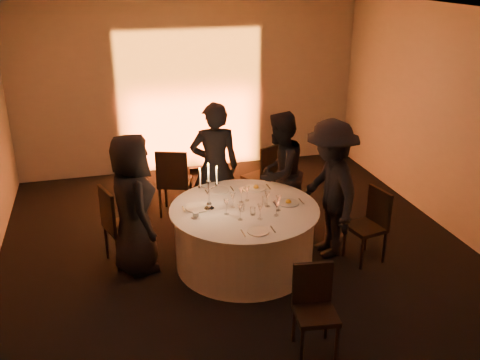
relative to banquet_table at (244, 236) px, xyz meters
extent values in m
plane|color=black|center=(0.00, 0.00, -0.38)|extent=(7.00, 7.00, 0.00)
plane|color=silver|center=(0.00, 0.00, 2.62)|extent=(7.00, 7.00, 0.00)
plane|color=#B1AAA4|center=(0.00, 3.50, 1.12)|extent=(7.00, 0.00, 7.00)
plane|color=#B1AAA4|center=(0.00, -3.50, 1.12)|extent=(7.00, 0.00, 7.00)
plane|color=#B1AAA4|center=(3.00, 0.00, 1.12)|extent=(0.00, 7.00, 7.00)
cube|color=black|center=(0.00, 3.20, -0.33)|extent=(0.25, 0.12, 0.10)
cylinder|color=black|center=(0.00, 0.00, -0.37)|extent=(0.60, 0.60, 0.03)
cylinder|color=black|center=(0.00, 0.00, -0.01)|extent=(0.20, 0.20, 0.75)
cylinder|color=silver|center=(0.00, 0.00, -0.01)|extent=(1.68, 1.68, 0.75)
cylinder|color=silver|center=(0.00, 0.00, 0.38)|extent=(1.80, 1.80, 0.02)
cube|color=black|center=(-1.40, 0.46, 0.10)|extent=(0.56, 0.56, 0.05)
cube|color=black|center=(-1.59, 0.39, 0.38)|extent=(0.18, 0.44, 0.51)
cylinder|color=black|center=(-1.16, 0.33, -0.15)|extent=(0.04, 0.04, 0.48)
cylinder|color=black|center=(-1.28, 0.70, -0.15)|extent=(0.04, 0.04, 0.48)
cylinder|color=black|center=(-1.52, 0.22, -0.15)|extent=(0.04, 0.04, 0.48)
cylinder|color=black|center=(-1.64, 0.58, -0.15)|extent=(0.04, 0.04, 0.48)
cube|color=black|center=(-0.59, 1.66, 0.11)|extent=(0.58, 0.58, 0.05)
cube|color=black|center=(-0.66, 1.47, 0.39)|extent=(0.44, 0.19, 0.52)
cylinder|color=black|center=(-0.34, 1.78, -0.14)|extent=(0.04, 0.04, 0.49)
cylinder|color=black|center=(-0.71, 1.91, -0.14)|extent=(0.04, 0.04, 0.49)
cylinder|color=black|center=(-0.47, 1.41, -0.14)|extent=(0.04, 0.04, 0.49)
cylinder|color=black|center=(-0.84, 1.54, -0.14)|extent=(0.04, 0.04, 0.49)
cube|color=black|center=(0.69, 1.45, 0.13)|extent=(0.63, 0.63, 0.05)
cube|color=black|center=(0.78, 1.26, 0.42)|extent=(0.44, 0.24, 0.54)
cylinder|color=black|center=(0.78, 1.72, -0.13)|extent=(0.04, 0.04, 0.50)
cylinder|color=black|center=(0.42, 1.54, -0.13)|extent=(0.04, 0.04, 0.50)
cylinder|color=black|center=(0.96, 1.35, -0.13)|extent=(0.04, 0.04, 0.50)
cylinder|color=black|center=(0.59, 1.18, -0.13)|extent=(0.04, 0.04, 0.50)
cube|color=black|center=(1.48, -0.30, 0.06)|extent=(0.48, 0.48, 0.05)
cube|color=black|center=(1.66, -0.26, 0.31)|extent=(0.12, 0.41, 0.46)
cylinder|color=black|center=(1.28, -0.16, -0.17)|extent=(0.04, 0.04, 0.44)
cylinder|color=black|center=(1.34, -0.50, -0.17)|extent=(0.04, 0.04, 0.44)
cylinder|color=black|center=(1.62, -0.09, -0.17)|extent=(0.04, 0.04, 0.44)
cylinder|color=black|center=(1.69, -0.43, -0.17)|extent=(0.04, 0.04, 0.44)
cube|color=black|center=(0.22, -1.73, 0.04)|extent=(0.43, 0.43, 0.05)
cube|color=black|center=(0.24, -1.56, 0.28)|extent=(0.39, 0.09, 0.44)
cylinder|color=black|center=(0.03, -1.88, -0.18)|extent=(0.04, 0.04, 0.41)
cylinder|color=black|center=(0.36, -1.92, -0.18)|extent=(0.04, 0.04, 0.41)
cylinder|color=black|center=(0.08, -1.55, -0.18)|extent=(0.04, 0.04, 0.41)
cylinder|color=black|center=(0.40, -1.59, -0.18)|extent=(0.04, 0.04, 0.41)
imported|color=black|center=(-1.29, 0.25, 0.48)|extent=(0.70, 0.93, 1.72)
imported|color=black|center=(-0.13, 1.05, 0.53)|extent=(0.71, 0.51, 1.82)
imported|color=black|center=(0.71, 0.78, 0.46)|extent=(1.04, 1.03, 1.69)
imported|color=black|center=(1.10, -0.01, 0.51)|extent=(0.67, 1.15, 1.78)
cylinder|color=white|center=(-0.54, 0.14, 0.39)|extent=(0.30, 0.30, 0.01)
cube|color=#BBBBC0|center=(-0.71, 0.14, 0.39)|extent=(0.01, 0.17, 0.01)
cube|color=#BBBBC0|center=(-0.37, 0.14, 0.39)|extent=(0.02, 0.17, 0.01)
cylinder|color=white|center=(-0.17, 0.58, 0.39)|extent=(0.25, 0.25, 0.01)
cube|color=#BBBBC0|center=(-0.34, 0.58, 0.39)|extent=(0.02, 0.17, 0.01)
cube|color=#BBBBC0|center=(0.00, 0.58, 0.39)|extent=(0.01, 0.17, 0.01)
cylinder|color=white|center=(0.30, 0.52, 0.39)|extent=(0.26, 0.26, 0.01)
cube|color=#BBBBC0|center=(0.13, 0.52, 0.39)|extent=(0.02, 0.17, 0.01)
cube|color=#BBBBC0|center=(0.47, 0.52, 0.39)|extent=(0.02, 0.17, 0.01)
sphere|color=gold|center=(0.30, 0.52, 0.43)|extent=(0.07, 0.07, 0.07)
cylinder|color=white|center=(0.55, -0.02, 0.39)|extent=(0.26, 0.26, 0.01)
cube|color=#BBBBC0|center=(0.38, -0.02, 0.39)|extent=(0.02, 0.17, 0.01)
cube|color=#BBBBC0|center=(0.72, -0.02, 0.39)|extent=(0.01, 0.17, 0.01)
sphere|color=gold|center=(0.55, -0.02, 0.43)|extent=(0.07, 0.07, 0.07)
cylinder|color=white|center=(-0.02, -0.63, 0.39)|extent=(0.24, 0.24, 0.01)
cube|color=#BBBBC0|center=(-0.19, -0.63, 0.39)|extent=(0.02, 0.17, 0.01)
cube|color=#BBBBC0|center=(0.15, -0.63, 0.39)|extent=(0.02, 0.17, 0.01)
cylinder|color=white|center=(-0.61, -0.10, 0.39)|extent=(0.11, 0.11, 0.01)
cylinder|color=white|center=(-0.61, -0.10, 0.42)|extent=(0.07, 0.07, 0.06)
cylinder|color=white|center=(-0.42, 0.06, 0.39)|extent=(0.12, 0.12, 0.02)
sphere|color=white|center=(-0.42, 0.06, 0.45)|extent=(0.06, 0.06, 0.06)
cylinder|color=white|center=(-0.42, 0.06, 0.57)|extent=(0.02, 0.02, 0.31)
cylinder|color=white|center=(-0.42, 0.06, 0.74)|extent=(0.05, 0.05, 0.03)
cylinder|color=white|center=(-0.42, 0.06, 0.85)|extent=(0.02, 0.02, 0.20)
cone|color=#FFAD2D|center=(-0.42, 0.06, 0.97)|extent=(0.02, 0.02, 0.03)
cylinder|color=white|center=(-0.47, 0.06, 0.66)|extent=(0.11, 0.02, 0.08)
cylinder|color=white|center=(-0.52, 0.06, 0.70)|extent=(0.05, 0.05, 0.03)
cylinder|color=white|center=(-0.52, 0.06, 0.80)|extent=(0.02, 0.02, 0.20)
cone|color=#FFAD2D|center=(-0.52, 0.06, 0.92)|extent=(0.02, 0.02, 0.03)
cylinder|color=white|center=(-0.37, 0.06, 0.66)|extent=(0.11, 0.02, 0.08)
cylinder|color=white|center=(-0.31, 0.06, 0.70)|extent=(0.05, 0.05, 0.03)
cylinder|color=white|center=(-0.31, 0.06, 0.80)|extent=(0.02, 0.02, 0.20)
cone|color=#FFAD2D|center=(-0.31, 0.06, 0.92)|extent=(0.02, 0.02, 0.03)
cylinder|color=silver|center=(0.37, -0.18, 0.39)|extent=(0.06, 0.06, 0.01)
cylinder|color=silver|center=(0.37, -0.18, 0.44)|extent=(0.01, 0.01, 0.10)
cone|color=silver|center=(0.37, -0.18, 0.53)|extent=(0.07, 0.07, 0.09)
cylinder|color=silver|center=(0.01, 0.16, 0.39)|extent=(0.06, 0.06, 0.01)
cylinder|color=silver|center=(0.01, 0.16, 0.44)|extent=(0.01, 0.01, 0.10)
cone|color=silver|center=(0.01, 0.16, 0.53)|extent=(0.07, 0.07, 0.09)
cylinder|color=silver|center=(-0.25, -0.12, 0.39)|extent=(0.06, 0.06, 0.01)
cylinder|color=silver|center=(-0.25, -0.12, 0.44)|extent=(0.01, 0.01, 0.10)
cone|color=silver|center=(-0.25, -0.12, 0.53)|extent=(0.07, 0.07, 0.09)
cylinder|color=silver|center=(0.09, -0.34, 0.39)|extent=(0.06, 0.06, 0.01)
cylinder|color=silver|center=(0.09, -0.34, 0.44)|extent=(0.01, 0.01, 0.10)
cone|color=silver|center=(0.09, -0.34, 0.53)|extent=(0.07, 0.07, 0.09)
cylinder|color=silver|center=(-0.13, 0.04, 0.39)|extent=(0.06, 0.06, 0.01)
cylinder|color=silver|center=(-0.13, 0.04, 0.44)|extent=(0.01, 0.01, 0.10)
cone|color=silver|center=(-0.13, 0.04, 0.53)|extent=(0.07, 0.07, 0.09)
cylinder|color=silver|center=(0.28, -0.04, 0.39)|extent=(0.06, 0.06, 0.01)
cylinder|color=silver|center=(0.28, -0.04, 0.44)|extent=(0.01, 0.01, 0.10)
cone|color=silver|center=(0.28, -0.04, 0.53)|extent=(0.07, 0.07, 0.09)
cylinder|color=silver|center=(-0.13, -0.30, 0.39)|extent=(0.06, 0.06, 0.01)
cylinder|color=silver|center=(-0.13, -0.30, 0.44)|extent=(0.01, 0.01, 0.10)
cone|color=silver|center=(-0.13, -0.30, 0.53)|extent=(0.07, 0.07, 0.09)
cylinder|color=silver|center=(0.09, 0.19, 0.39)|extent=(0.06, 0.06, 0.01)
cylinder|color=silver|center=(0.09, 0.19, 0.44)|extent=(0.01, 0.01, 0.10)
cone|color=silver|center=(0.09, 0.19, 0.53)|extent=(0.07, 0.07, 0.09)
cylinder|color=silver|center=(0.30, -0.31, 0.39)|extent=(0.06, 0.06, 0.01)
cylinder|color=silver|center=(0.30, -0.31, 0.44)|extent=(0.01, 0.01, 0.10)
cone|color=silver|center=(0.30, -0.31, 0.53)|extent=(0.07, 0.07, 0.09)
cylinder|color=silver|center=(-0.06, -0.08, 0.43)|extent=(0.07, 0.07, 0.09)
cylinder|color=silver|center=(0.27, 0.05, 0.43)|extent=(0.07, 0.07, 0.09)
cylinder|color=silver|center=(0.04, -0.20, 0.43)|extent=(0.07, 0.07, 0.09)
camera|label=1|loc=(-1.57, -5.57, 3.14)|focal=40.00mm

